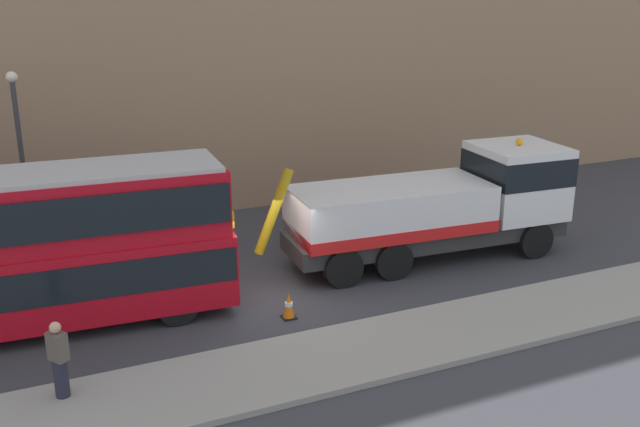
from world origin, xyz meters
name	(u,v)px	position (x,y,z in m)	size (l,w,h in m)	color
ground_plane	(267,294)	(0.00, 0.00, 0.00)	(120.00, 120.00, 0.00)	#38383D
near_kerb	(330,359)	(0.00, -4.20, 0.07)	(60.00, 2.80, 0.15)	gray
recovery_tow_truck	(442,204)	(6.04, 0.46, 1.76)	(10.21, 3.20, 3.67)	#2D2D2D
double_decker_bus	(6,248)	(-6.56, 0.49, 2.23)	(11.16, 3.24, 4.06)	#B70C19
pedestrian_onlooker	(59,361)	(-5.83, -3.44, 0.99)	(0.44, 0.48, 1.71)	#232333
traffic_cone_near_bus	(289,306)	(-0.01, -1.68, 0.34)	(0.36, 0.36, 0.72)	orange
street_lamp	(21,148)	(-5.77, 6.30, 3.47)	(0.36, 0.36, 5.83)	#38383D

